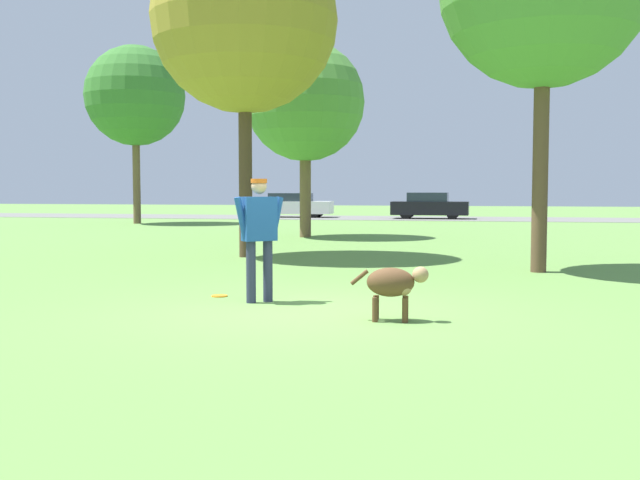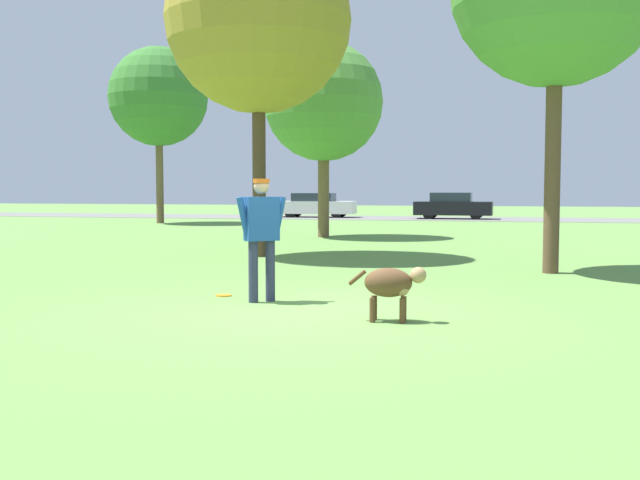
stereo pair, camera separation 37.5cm
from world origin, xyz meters
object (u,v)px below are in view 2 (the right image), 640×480
Objects in this scene: tree_mid_center at (324,102)px; tree_near_left at (258,20)px; tree_far_left at (159,97)px; person at (262,229)px; dog at (392,284)px; parked_car_white at (316,205)px; frisbee at (224,295)px; parked_car_black at (453,206)px.

tree_mid_center is 7.18m from tree_near_left.
tree_near_left is at bearing -56.33° from tree_far_left.
person is at bearing -60.33° from tree_far_left.
parked_car_white reaches higher than dog.
person reaches higher than frisbee.
parked_car_black is at bearing 87.90° from frisbee.
person is 7.22× the size of frisbee.
tree_near_left reaches higher than person.
dog is 0.23× the size of parked_car_black.
tree_mid_center reaches higher than parked_car_black.
frisbee is at bearing 147.05° from dog.
tree_far_left is 2.00× the size of parked_car_black.
person is 0.39× the size of parked_car_white.
parked_car_white is (5.01, 8.52, -4.99)m from tree_far_left.
tree_far_left is at bearing -123.22° from parked_car_white.
tree_far_left reaches higher than tree_mid_center.
tree_mid_center is at bearing -77.12° from parked_car_white.
tree_far_left is (-12.10, 21.24, 4.64)m from person.
tree_near_left is (-1.56, 6.10, 5.30)m from frisbee.
parked_car_white is at bearing 102.06° from dog.
tree_mid_center is (-1.84, 13.20, 4.28)m from frisbee.
parked_car_white is at bearing 59.54° from tree_far_left.
parked_car_black reaches higher than parked_car_white.
tree_mid_center is at bearing 102.84° from dog.
tree_far_left reaches higher than person.
tree_mid_center is 12.28m from tree_far_left.
parked_car_black is at bearing -6.17° from parked_car_white.
dog is at bearing -86.36° from parked_car_black.
person is 0.21× the size of tree_far_left.
tree_far_left is 11.07m from parked_car_white.
parked_car_black is (7.42, -0.44, 0.01)m from parked_car_white.
person is 2.29m from dog.
dog is 0.21× the size of parked_car_white.
frisbee is (-2.67, 1.46, -0.43)m from dog.
parked_car_white is at bearing 102.24° from frisbee.
tree_near_left is (9.82, -14.74, -0.34)m from tree_far_left.
tree_far_left reaches higher than parked_car_white.
frisbee is at bearing 111.77° from person.
frisbee is at bearing -61.37° from tree_far_left.
tree_mid_center reaches higher than frisbee.
tree_far_left reaches higher than parked_car_black.
tree_mid_center is 17.16m from parked_car_white.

